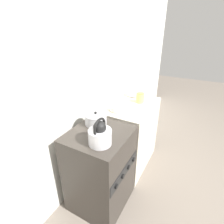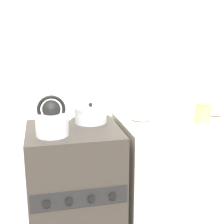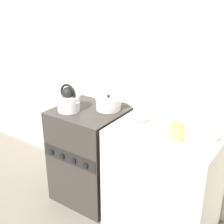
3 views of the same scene
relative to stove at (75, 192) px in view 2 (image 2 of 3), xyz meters
The scene contains 8 objects.
wall_back 0.89m from the stove, 90.00° to the left, with size 7.00×0.06×2.50m.
stove is the anchor object (origin of this frame).
counter 0.74m from the stove, ahead, with size 0.82×0.60×0.90m.
kettle 0.56m from the stove, 143.24° to the right, with size 0.24×0.19×0.24m.
cooking_pot 0.53m from the stove, 42.38° to the left, with size 0.22×0.22×0.14m.
enamel_bowl 1.15m from the stove, ahead, with size 0.17×0.17×0.07m.
small_ceramic_bowl 0.68m from the stove, ahead, with size 0.14×0.14×0.05m.
storage_jar 1.00m from the stove, ahead, with size 0.10×0.10×0.13m.
Camera 2 is at (-0.18, -1.62, 1.49)m, focal length 50.00 mm.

